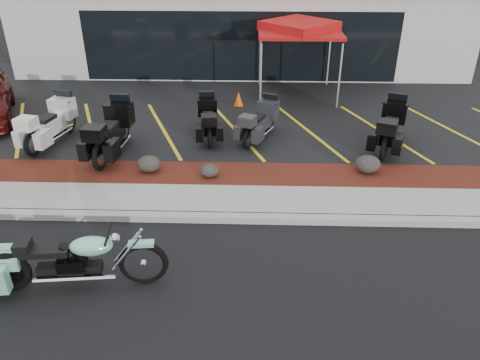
{
  "coord_description": "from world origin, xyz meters",
  "views": [
    {
      "loc": [
        0.56,
        -7.5,
        5.64
      ],
      "look_at": [
        0.29,
        1.2,
        0.84
      ],
      "focal_mm": 35.0,
      "sensor_mm": 36.0,
      "label": 1
    }
  ],
  "objects_px": {
    "hero_cruiser": "(143,257)",
    "popup_canopy": "(299,28)",
    "touring_white": "(66,111)",
    "traffic_cone": "(239,99)"
  },
  "relations": [
    {
      "from": "hero_cruiser",
      "to": "popup_canopy",
      "type": "height_order",
      "value": "popup_canopy"
    },
    {
      "from": "hero_cruiser",
      "to": "popup_canopy",
      "type": "bearing_deg",
      "value": 65.32
    },
    {
      "from": "traffic_cone",
      "to": "popup_canopy",
      "type": "relative_size",
      "value": 0.13
    },
    {
      "from": "touring_white",
      "to": "traffic_cone",
      "type": "height_order",
      "value": "touring_white"
    },
    {
      "from": "touring_white",
      "to": "traffic_cone",
      "type": "xyz_separation_m",
      "value": [
        4.95,
        2.54,
        -0.43
      ]
    },
    {
      "from": "touring_white",
      "to": "popup_canopy",
      "type": "xyz_separation_m",
      "value": [
        6.98,
        3.72,
        1.68
      ]
    },
    {
      "from": "touring_white",
      "to": "traffic_cone",
      "type": "distance_m",
      "value": 5.58
    },
    {
      "from": "traffic_cone",
      "to": "popup_canopy",
      "type": "distance_m",
      "value": 3.16
    },
    {
      "from": "hero_cruiser",
      "to": "touring_white",
      "type": "distance_m",
      "value": 7.33
    },
    {
      "from": "hero_cruiser",
      "to": "touring_white",
      "type": "relative_size",
      "value": 1.43
    }
  ]
}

